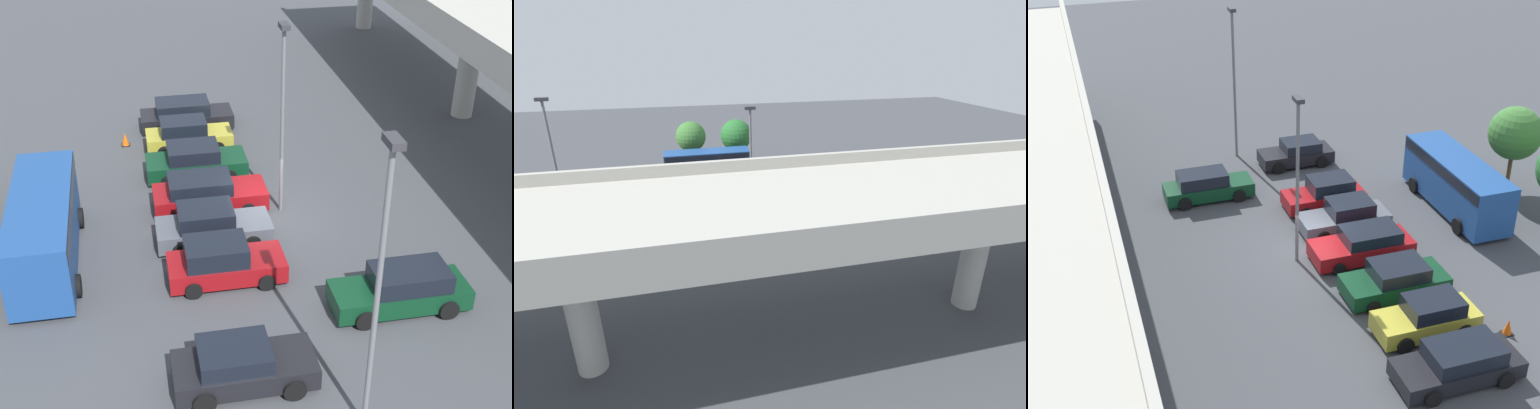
# 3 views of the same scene
# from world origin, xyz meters

# --- Properties ---
(ground_plane) EXTENTS (111.75, 111.75, 0.00)m
(ground_plane) POSITION_xyz_m (0.00, 0.00, 0.00)
(ground_plane) COLOR #424449
(parked_car_0) EXTENTS (2.19, 4.90, 1.55)m
(parked_car_0) POSITION_xyz_m (-9.97, -2.15, 0.74)
(parked_car_0) COLOR black
(parked_car_0) RESTS_ON ground_plane
(parked_car_1) EXTENTS (2.00, 4.30, 1.65)m
(parked_car_1) POSITION_xyz_m (-7.16, -2.34, 0.78)
(parked_car_1) COLOR gold
(parked_car_1) RESTS_ON ground_plane
(parked_car_2) EXTENTS (2.24, 4.68, 1.57)m
(parked_car_2) POSITION_xyz_m (-4.32, -2.28, 0.73)
(parked_car_2) COLOR #0C381E
(parked_car_2) RESTS_ON ground_plane
(parked_car_3) EXTENTS (2.21, 4.90, 1.54)m
(parked_car_3) POSITION_xyz_m (-1.17, -2.14, 0.73)
(parked_car_3) COLOR maroon
(parked_car_3) RESTS_ON ground_plane
(parked_car_4) EXTENTS (2.13, 4.61, 1.62)m
(parked_car_4) POSITION_xyz_m (1.56, -2.33, 0.75)
(parked_car_4) COLOR #515660
(parked_car_4) RESTS_ON ground_plane
(parked_car_5) EXTENTS (2.10, 4.35, 1.66)m
(parked_car_5) POSITION_xyz_m (4.16, -2.25, 0.77)
(parked_car_5) COLOR maroon
(parked_car_5) RESTS_ON ground_plane
(parked_car_6) EXTENTS (2.03, 4.86, 1.63)m
(parked_car_6) POSITION_xyz_m (7.00, 3.66, 0.78)
(parked_car_6) COLOR #0C381E
(parked_car_6) RESTS_ON ground_plane
(parked_car_7) EXTENTS (2.11, 4.39, 1.51)m
(parked_car_7) POSITION_xyz_m (9.64, -2.51, 0.72)
(parked_car_7) COLOR black
(parked_car_7) RESTS_ON ground_plane
(shuttle_bus) EXTENTS (7.75, 2.59, 2.89)m
(shuttle_bus) POSITION_xyz_m (1.75, -8.74, 1.72)
(shuttle_bus) COLOR #1E478C
(shuttle_bus) RESTS_ON ground_plane
(lamp_post_near_aisle) EXTENTS (0.70, 0.35, 8.24)m
(lamp_post_near_aisle) POSITION_xyz_m (-0.40, 0.97, 4.81)
(lamp_post_near_aisle) COLOR slate
(lamp_post_near_aisle) RESTS_ON ground_plane
(lamp_post_mid_lot) EXTENTS (0.70, 0.35, 9.16)m
(lamp_post_mid_lot) POSITION_xyz_m (11.96, 0.65, 5.29)
(lamp_post_mid_lot) COLOR slate
(lamp_post_mid_lot) RESTS_ON ground_plane
(tree_front_centre) EXTENTS (2.96, 2.96, 4.88)m
(tree_front_centre) POSITION_xyz_m (2.89, -12.82, 3.39)
(tree_front_centre) COLOR brown
(tree_front_centre) RESTS_ON ground_plane
(traffic_cone) EXTENTS (0.44, 0.44, 0.70)m
(traffic_cone) POSITION_xyz_m (-8.29, -5.46, 0.33)
(traffic_cone) COLOR black
(traffic_cone) RESTS_ON ground_plane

